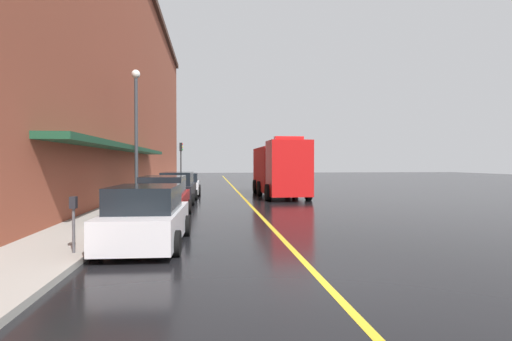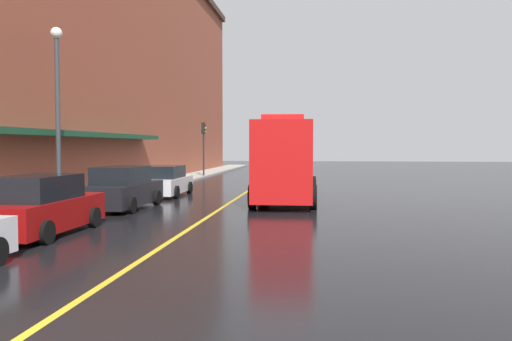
{
  "view_description": "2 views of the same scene",
  "coord_description": "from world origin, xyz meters",
  "px_view_note": "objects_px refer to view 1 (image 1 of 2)",
  "views": [
    {
      "loc": [
        -2.15,
        -7.4,
        2.28
      ],
      "look_at": [
        0.87,
        18.27,
        1.76
      ],
      "focal_mm": 27.58,
      "sensor_mm": 36.0,
      "label": 1
    },
    {
      "loc": [
        3.97,
        -5.33,
        2.59
      ],
      "look_at": [
        0.58,
        22.93,
        1.22
      ],
      "focal_mm": 36.51,
      "sensor_mm": 36.0,
      "label": 2
    }
  ],
  "objects_px": {
    "parked_car_1": "(164,199)",
    "fire_truck": "(279,169)",
    "parking_meter_0": "(73,214)",
    "parking_meter_1": "(163,180)",
    "street_lamp_left": "(136,122)",
    "traffic_light_near": "(181,155)",
    "parked_car_0": "(147,218)",
    "parked_car_2": "(178,189)",
    "parked_car_3": "(186,184)"
  },
  "relations": [
    {
      "from": "fire_truck",
      "to": "parking_meter_0",
      "type": "xyz_separation_m",
      "value": [
        -7.85,
        -16.48,
        -0.77
      ]
    },
    {
      "from": "parked_car_3",
      "to": "fire_truck",
      "type": "relative_size",
      "value": 0.53
    },
    {
      "from": "parked_car_0",
      "to": "parking_meter_0",
      "type": "relative_size",
      "value": 3.32
    },
    {
      "from": "parked_car_1",
      "to": "parked_car_2",
      "type": "relative_size",
      "value": 0.98
    },
    {
      "from": "parked_car_1",
      "to": "street_lamp_left",
      "type": "xyz_separation_m",
      "value": [
        -1.95,
        4.8,
        3.59
      ]
    },
    {
      "from": "street_lamp_left",
      "to": "traffic_light_near",
      "type": "xyz_separation_m",
      "value": [
        0.66,
        22.54,
        -1.24
      ]
    },
    {
      "from": "parking_meter_1",
      "to": "parking_meter_0",
      "type": "bearing_deg",
      "value": -90.0
    },
    {
      "from": "parked_car_1",
      "to": "fire_truck",
      "type": "bearing_deg",
      "value": -32.79
    },
    {
      "from": "parked_car_0",
      "to": "fire_truck",
      "type": "distance_m",
      "value": 16.51
    },
    {
      "from": "parked_car_3",
      "to": "parking_meter_0",
      "type": "bearing_deg",
      "value": 174.45
    },
    {
      "from": "parked_car_3",
      "to": "parking_meter_0",
      "type": "distance_m",
      "value": 18.38
    },
    {
      "from": "parked_car_1",
      "to": "parking_meter_0",
      "type": "height_order",
      "value": "parked_car_1"
    },
    {
      "from": "parked_car_1",
      "to": "parking_meter_0",
      "type": "xyz_separation_m",
      "value": [
        -1.35,
        -6.53,
        0.25
      ]
    },
    {
      "from": "parked_car_0",
      "to": "traffic_light_near",
      "type": "distance_m",
      "value": 32.7
    },
    {
      "from": "parking_meter_1",
      "to": "street_lamp_left",
      "type": "height_order",
      "value": "street_lamp_left"
    },
    {
      "from": "parked_car_1",
      "to": "parking_meter_0",
      "type": "relative_size",
      "value": 3.51
    },
    {
      "from": "parked_car_2",
      "to": "traffic_light_near",
      "type": "xyz_separation_m",
      "value": [
        -1.34,
        21.08,
        2.34
      ]
    },
    {
      "from": "parking_meter_1",
      "to": "traffic_light_near",
      "type": "distance_m",
      "value": 16.31
    },
    {
      "from": "parking_meter_0",
      "to": "parking_meter_1",
      "type": "bearing_deg",
      "value": 90.0
    },
    {
      "from": "fire_truck",
      "to": "parked_car_3",
      "type": "bearing_deg",
      "value": -106.83
    },
    {
      "from": "parked_car_2",
      "to": "parked_car_3",
      "type": "xyz_separation_m",
      "value": [
        0.1,
        5.53,
        -0.08
      ]
    },
    {
      "from": "parked_car_1",
      "to": "parked_car_3",
      "type": "distance_m",
      "value": 11.78
    },
    {
      "from": "parked_car_1",
      "to": "street_lamp_left",
      "type": "height_order",
      "value": "street_lamp_left"
    },
    {
      "from": "parked_car_0",
      "to": "street_lamp_left",
      "type": "bearing_deg",
      "value": 13.68
    },
    {
      "from": "parking_meter_0",
      "to": "street_lamp_left",
      "type": "height_order",
      "value": "street_lamp_left"
    },
    {
      "from": "parked_car_3",
      "to": "parked_car_2",
      "type": "bearing_deg",
      "value": 178.08
    },
    {
      "from": "parked_car_3",
      "to": "street_lamp_left",
      "type": "bearing_deg",
      "value": 162.4
    },
    {
      "from": "parking_meter_1",
      "to": "traffic_light_near",
      "type": "bearing_deg",
      "value": 89.78
    },
    {
      "from": "parked_car_3",
      "to": "fire_truck",
      "type": "bearing_deg",
      "value": -106.99
    },
    {
      "from": "parked_car_3",
      "to": "traffic_light_near",
      "type": "distance_m",
      "value": 15.81
    },
    {
      "from": "parked_car_0",
      "to": "parked_car_1",
      "type": "height_order",
      "value": "parked_car_1"
    },
    {
      "from": "parking_meter_0",
      "to": "parking_meter_1",
      "type": "height_order",
      "value": "same"
    },
    {
      "from": "parked_car_0",
      "to": "parked_car_1",
      "type": "bearing_deg",
      "value": 3.36
    },
    {
      "from": "parked_car_3",
      "to": "fire_truck",
      "type": "distance_m",
      "value": 6.7
    },
    {
      "from": "parked_car_2",
      "to": "parking_meter_1",
      "type": "xyz_separation_m",
      "value": [
        -1.4,
        4.91,
        0.24
      ]
    },
    {
      "from": "traffic_light_near",
      "to": "parking_meter_1",
      "type": "bearing_deg",
      "value": -90.22
    },
    {
      "from": "parked_car_2",
      "to": "parked_car_3",
      "type": "bearing_deg",
      "value": 0.3
    },
    {
      "from": "parking_meter_1",
      "to": "traffic_light_near",
      "type": "xyz_separation_m",
      "value": [
        0.06,
        16.17,
        2.1
      ]
    },
    {
      "from": "parked_car_0",
      "to": "parked_car_2",
      "type": "relative_size",
      "value": 0.93
    },
    {
      "from": "parking_meter_0",
      "to": "parking_meter_1",
      "type": "relative_size",
      "value": 1.0
    },
    {
      "from": "fire_truck",
      "to": "parking_meter_0",
      "type": "height_order",
      "value": "fire_truck"
    },
    {
      "from": "parked_car_3",
      "to": "parking_meter_1",
      "type": "bearing_deg",
      "value": 111.48
    },
    {
      "from": "parked_car_1",
      "to": "parked_car_3",
      "type": "height_order",
      "value": "parked_car_1"
    },
    {
      "from": "parked_car_1",
      "to": "parking_meter_1",
      "type": "distance_m",
      "value": 11.25
    },
    {
      "from": "parking_meter_0",
      "to": "parking_meter_1",
      "type": "xyz_separation_m",
      "value": [
        0.0,
        17.7,
        0.0
      ]
    },
    {
      "from": "fire_truck",
      "to": "street_lamp_left",
      "type": "bearing_deg",
      "value": -59.34
    },
    {
      "from": "street_lamp_left",
      "to": "traffic_light_near",
      "type": "relative_size",
      "value": 1.61
    },
    {
      "from": "parked_car_0",
      "to": "parked_car_1",
      "type": "relative_size",
      "value": 0.95
    },
    {
      "from": "parked_car_1",
      "to": "fire_truck",
      "type": "xyz_separation_m",
      "value": [
        6.49,
        9.95,
        1.01
      ]
    },
    {
      "from": "parked_car_1",
      "to": "traffic_light_near",
      "type": "height_order",
      "value": "traffic_light_near"
    }
  ]
}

